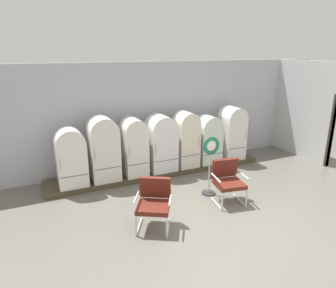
{
  "coord_description": "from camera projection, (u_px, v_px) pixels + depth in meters",
  "views": [
    {
      "loc": [
        -3.05,
        -4.25,
        3.27
      ],
      "look_at": [
        0.16,
        2.75,
        0.88
      ],
      "focal_mm": 32.65,
      "sensor_mm": 36.0,
      "label": 1
    }
  ],
  "objects": [
    {
      "name": "ground",
      "position": [
        220.0,
        228.0,
        5.88
      ],
      "size": [
        12.0,
        10.0,
        0.05
      ],
      "primitive_type": "cube",
      "color": "#646157"
    },
    {
      "name": "back_wall",
      "position": [
        149.0,
        115.0,
        8.6
      ],
      "size": [
        11.76,
        0.12,
        2.96
      ],
      "color": "#B8BAC5",
      "rests_on": "ground"
    },
    {
      "name": "side_wall_right",
      "position": [
        304.0,
        110.0,
        9.44
      ],
      "size": [
        0.16,
        2.2,
        2.96
      ],
      "color": "#BABDC0",
      "rests_on": "ground"
    },
    {
      "name": "display_plinth",
      "position": [
        159.0,
        170.0,
        8.48
      ],
      "size": [
        5.99,
        0.95,
        0.12
      ],
      "primitive_type": "cube",
      "color": "#473C29",
      "rests_on": "ground"
    },
    {
      "name": "refrigerator_0",
      "position": [
        71.0,
        156.0,
        7.21
      ],
      "size": [
        0.68,
        0.63,
        1.41
      ],
      "color": "white",
      "rests_on": "display_plinth"
    },
    {
      "name": "refrigerator_1",
      "position": [
        104.0,
        147.0,
        7.52
      ],
      "size": [
        0.69,
        0.69,
        1.6
      ],
      "color": "silver",
      "rests_on": "display_plinth"
    },
    {
      "name": "refrigerator_2",
      "position": [
        134.0,
        145.0,
        7.84
      ],
      "size": [
        0.59,
        0.68,
        1.5
      ],
      "color": "silver",
      "rests_on": "display_plinth"
    },
    {
      "name": "refrigerator_3",
      "position": [
        161.0,
        141.0,
        8.16
      ],
      "size": [
        0.72,
        0.72,
        1.51
      ],
      "color": "white",
      "rests_on": "display_plinth"
    },
    {
      "name": "refrigerator_4",
      "position": [
        186.0,
        138.0,
        8.42
      ],
      "size": [
        0.58,
        0.65,
        1.54
      ],
      "color": "silver",
      "rests_on": "display_plinth"
    },
    {
      "name": "refrigerator_5",
      "position": [
        208.0,
        138.0,
        8.72
      ],
      "size": [
        0.65,
        0.63,
        1.37
      ],
      "color": "silver",
      "rests_on": "display_plinth"
    },
    {
      "name": "refrigerator_6",
      "position": [
        232.0,
        131.0,
        9.03
      ],
      "size": [
        0.65,
        0.65,
        1.56
      ],
      "color": "white",
      "rests_on": "display_plinth"
    },
    {
      "name": "armchair_left",
      "position": [
        154.0,
        201.0,
        5.76
      ],
      "size": [
        0.86,
        0.88,
        0.96
      ],
      "color": "silver",
      "rests_on": "ground"
    },
    {
      "name": "armchair_right",
      "position": [
        228.0,
        179.0,
        6.72
      ],
      "size": [
        0.75,
        0.76,
        0.96
      ],
      "color": "silver",
      "rests_on": "ground"
    },
    {
      "name": "sign_stand",
      "position": [
        210.0,
        168.0,
        7.03
      ],
      "size": [
        0.42,
        0.32,
        1.41
      ],
      "color": "#2D2D30",
      "rests_on": "ground"
    }
  ]
}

